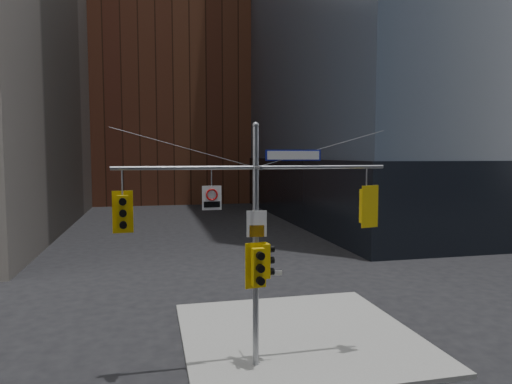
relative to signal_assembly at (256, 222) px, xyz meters
name	(u,v)px	position (x,y,z in m)	size (l,w,h in m)	color
sidewalk_corner	(298,335)	(2.00, 2.01, -4.34)	(8.00, 8.00, 0.15)	gray
podium_ne	(447,187)	(28.00, 30.01, -1.42)	(36.40, 36.40, 6.00)	black
brick_midrise	(170,103)	(0.00, 56.01, 9.58)	(26.00, 20.00, 28.00)	brown
signal_assembly	(256,222)	(0.00, 0.00, 0.00)	(8.00, 0.80, 7.30)	gray
traffic_light_west_arm	(123,213)	(-3.70, 0.01, 0.38)	(0.56, 0.46, 1.17)	gold
traffic_light_east_arm	(366,206)	(3.47, 0.00, 0.38)	(0.60, 0.56, 1.28)	gold
traffic_light_pole_side	(266,261)	(0.32, 0.01, -1.15)	(0.40, 0.34, 1.01)	gold
traffic_light_pole_front	(258,267)	(0.00, -0.27, -1.25)	(0.64, 0.54, 1.34)	gold
street_sign_blade	(293,155)	(1.12, 0.00, 1.93)	(1.66, 0.11, 0.32)	#0F198F
regulatory_sign_arm	(212,197)	(-1.28, -0.02, 0.75)	(0.55, 0.07, 0.69)	silver
regulatory_sign_pole	(257,224)	(0.00, -0.11, -0.05)	(0.58, 0.10, 0.76)	silver
street_blade_ew	(271,273)	(0.45, 0.01, -1.53)	(0.68, 0.09, 0.14)	silver
street_blade_ns	(252,270)	(0.00, 0.46, -1.51)	(0.10, 0.74, 0.15)	#145926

